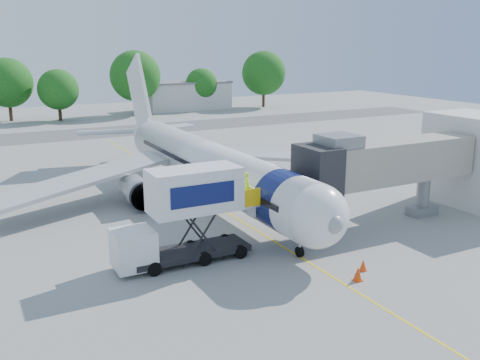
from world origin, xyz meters
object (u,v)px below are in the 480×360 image
ground_tug (381,290)px  catering_hiloader (184,216)px  aircraft (205,164)px  jet_bridge (378,164)px

ground_tug → catering_hiloader: bearing=109.2°
aircraft → jet_bridge: size_ratio=2.71×
catering_hiloader → jet_bridge: bearing=0.0°
catering_hiloader → ground_tug: bearing=-55.2°
aircraft → jet_bridge: (7.99, -11.12, 1.39)m
aircraft → catering_hiloader: size_ratio=4.44×
catering_hiloader → aircraft: bearing=60.6°
aircraft → ground_tug: (0.16, -20.36, -2.20)m
catering_hiloader → ground_tug: (6.43, -9.24, -2.02)m
catering_hiloader → ground_tug: catering_hiloader is taller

